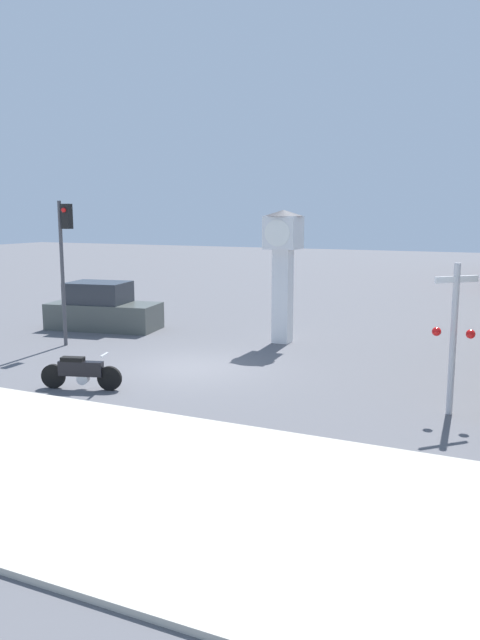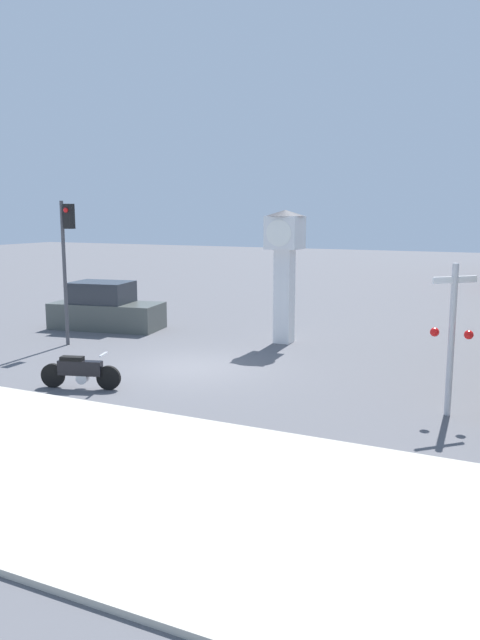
# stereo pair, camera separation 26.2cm
# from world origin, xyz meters

# --- Properties ---
(ground_plane) EXTENTS (120.00, 120.00, 0.00)m
(ground_plane) POSITION_xyz_m (0.00, 0.00, 0.00)
(ground_plane) COLOR #56565B
(sidewalk_strip) EXTENTS (36.00, 6.00, 0.10)m
(sidewalk_strip) POSITION_xyz_m (0.00, -7.09, 0.05)
(sidewalk_strip) COLOR #BCB7A8
(sidewalk_strip) RESTS_ON ground_plane
(motorcycle) EXTENTS (2.04, 0.75, 0.93)m
(motorcycle) POSITION_xyz_m (-1.41, -3.09, 0.45)
(motorcycle) COLOR black
(motorcycle) RESTS_ON ground_plane
(clock_tower) EXTENTS (1.31, 1.31, 4.49)m
(clock_tower) POSITION_xyz_m (1.10, 4.45, 2.99)
(clock_tower) COLOR white
(clock_tower) RESTS_ON ground_plane
(traffic_light) EXTENTS (0.50, 0.35, 4.78)m
(traffic_light) POSITION_xyz_m (-5.20, 0.95, 3.26)
(traffic_light) COLOR #47474C
(traffic_light) RESTS_ON ground_plane
(railroad_crossing_signal) EXTENTS (0.90, 0.82, 3.34)m
(railroad_crossing_signal) POSITION_xyz_m (7.24, -1.27, 1.83)
(railroad_crossing_signal) COLOR #B7B7BC
(railroad_crossing_signal) RESTS_ON ground_plane
(parked_car) EXTENTS (4.44, 2.48, 1.80)m
(parked_car) POSITION_xyz_m (-6.06, 3.97, 0.75)
(parked_car) COLOR #4C514C
(parked_car) RESTS_ON ground_plane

